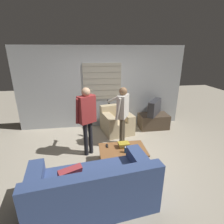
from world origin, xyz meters
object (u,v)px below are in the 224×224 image
(tv, at_px, (154,107))
(spare_remote, at_px, (107,146))
(couch_blue, at_px, (93,189))
(person_left_standing, at_px, (87,114))
(coffee_table, at_px, (123,150))
(book_stack, at_px, (124,145))
(person_right_standing, at_px, (122,110))
(soda_can, at_px, (126,150))
(armchair_beige, at_px, (116,122))

(tv, height_order, spare_remote, tv)
(couch_blue, height_order, person_left_standing, person_left_standing)
(coffee_table, bearing_deg, person_left_standing, 142.95)
(coffee_table, distance_m, book_stack, 0.13)
(book_stack, relative_size, spare_remote, 1.91)
(person_right_standing, height_order, soda_can, person_right_standing)
(tv, bearing_deg, coffee_table, 0.44)
(tv, height_order, person_right_standing, person_right_standing)
(book_stack, bearing_deg, person_right_standing, 81.25)
(tv, bearing_deg, person_right_standing, -15.88)
(soda_can, bearing_deg, person_right_standing, 83.05)
(coffee_table, height_order, spare_remote, spare_remote)
(armchair_beige, xyz_separation_m, person_left_standing, (-0.88, -1.13, 0.72))
(armchair_beige, relative_size, tv, 1.45)
(armchair_beige, height_order, coffee_table, armchair_beige)
(armchair_beige, height_order, book_stack, armchair_beige)
(couch_blue, xyz_separation_m, person_left_standing, (-0.05, 1.54, 0.71))
(soda_can, bearing_deg, armchair_beige, 86.51)
(book_stack, bearing_deg, tv, 51.48)
(tv, relative_size, book_stack, 2.89)
(person_left_standing, bearing_deg, tv, -1.84)
(tv, distance_m, book_stack, 2.17)
(couch_blue, height_order, armchair_beige, couch_blue)
(person_left_standing, height_order, soda_can, person_left_standing)
(armchair_beige, xyz_separation_m, person_right_standing, (0.02, -0.79, 0.66))
(armchair_beige, distance_m, soda_can, 1.83)
(couch_blue, height_order, coffee_table, couch_blue)
(person_left_standing, bearing_deg, soda_can, -73.63)
(spare_remote, bearing_deg, tv, 44.24)
(armchair_beige, height_order, person_right_standing, person_right_standing)
(tv, height_order, person_left_standing, person_left_standing)
(book_stack, bearing_deg, spare_remote, 167.73)
(tv, bearing_deg, soda_can, 3.24)
(person_right_standing, xyz_separation_m, book_stack, (-0.13, -0.81, -0.53))
(tv, xyz_separation_m, spare_remote, (-1.70, -1.61, -0.29))
(armchair_beige, bearing_deg, spare_remote, 60.12)
(person_left_standing, distance_m, soda_can, 1.19)
(tv, xyz_separation_m, person_right_standing, (-1.22, -0.88, 0.28))
(couch_blue, bearing_deg, person_left_standing, 84.67)
(soda_can, bearing_deg, spare_remote, 140.19)
(couch_blue, relative_size, person_right_standing, 1.32)
(book_stack, distance_m, soda_can, 0.22)
(coffee_table, bearing_deg, couch_blue, -124.95)
(armchair_beige, xyz_separation_m, coffee_table, (-0.15, -1.68, 0.04))
(soda_can, bearing_deg, coffee_table, 104.63)
(person_left_standing, bearing_deg, coffee_table, -68.72)
(couch_blue, relative_size, soda_can, 16.40)
(tv, bearing_deg, armchair_beige, -47.45)
(person_left_standing, height_order, spare_remote, person_left_standing)
(armchair_beige, distance_m, tv, 1.29)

